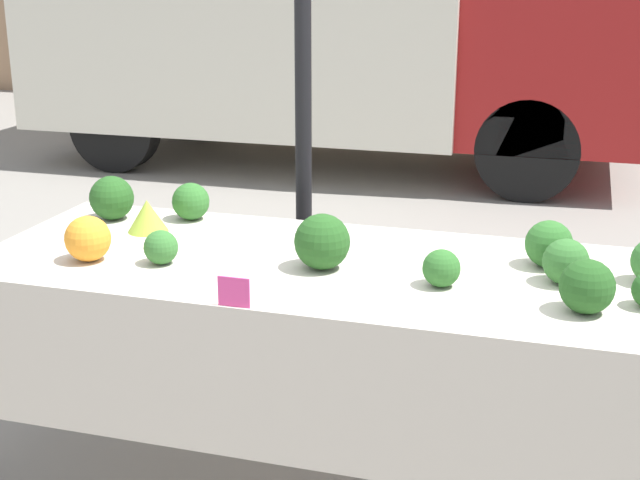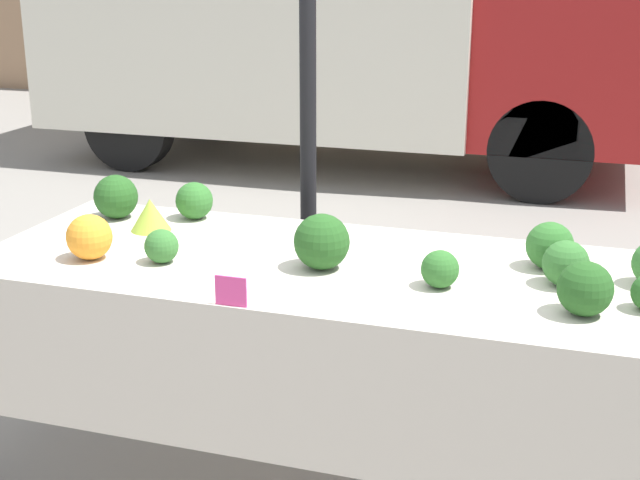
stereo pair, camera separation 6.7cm
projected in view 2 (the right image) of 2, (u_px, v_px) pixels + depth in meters
The scene contains 14 objects.
tent_pole at pixel (308, 140), 3.77m from camera, with size 0.07×0.07×2.25m.
parked_truck at pixel (329, 3), 8.13m from camera, with size 5.43×2.20×2.76m.
market_table at pixel (314, 295), 3.01m from camera, with size 2.37×0.95×0.87m.
orange_cauliflower at pixel (89, 237), 3.05m from camera, with size 0.16×0.16×0.16m.
romanesco_head at pixel (150, 215), 3.38m from camera, with size 0.15×0.15×0.12m.
broccoli_head_0 at pixel (194, 201), 3.53m from camera, with size 0.15×0.15×0.15m.
broccoli_head_1 at pixel (322, 242), 2.95m from camera, with size 0.19×0.19×0.19m.
broccoli_head_2 at pixel (566, 264), 2.80m from camera, with size 0.15×0.15×0.15m.
broccoli_head_3 at pixel (116, 197), 3.54m from camera, with size 0.18×0.18×0.18m.
broccoli_head_4 at pixel (550, 246), 2.96m from camera, with size 0.16×0.16×0.16m.
broccoli_head_5 at pixel (161, 246), 3.02m from camera, with size 0.12×0.12×0.12m.
broccoli_head_6 at pixel (585, 289), 2.57m from camera, with size 0.16×0.16×0.16m.
broccoli_head_8 at pixel (440, 269), 2.79m from camera, with size 0.12×0.12×0.12m.
price_sign at pixel (231, 291), 2.65m from camera, with size 0.10×0.01×0.09m.
Camera 2 is at (0.88, -2.74, 1.86)m, focal length 50.00 mm.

